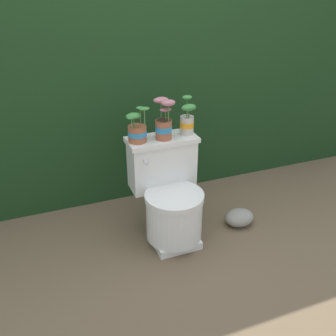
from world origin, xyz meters
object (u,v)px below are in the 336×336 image
(garden_stone, at_px, (239,218))
(potted_plant_midleft, at_px, (164,122))
(potted_plant_left, at_px, (137,130))
(toilet, at_px, (169,196))
(potted_plant_middle, at_px, (187,119))

(garden_stone, bearing_deg, potted_plant_midleft, 159.24)
(potted_plant_left, height_order, garden_stone, potted_plant_left)
(potted_plant_midleft, relative_size, garden_stone, 1.24)
(potted_plant_midleft, xyz_separation_m, garden_stone, (0.50, -0.19, -0.72))
(toilet, relative_size, garden_stone, 3.19)
(potted_plant_midleft, distance_m, garden_stone, 0.90)
(toilet, xyz_separation_m, potted_plant_middle, (0.17, 0.14, 0.46))
(potted_plant_middle, distance_m, garden_stone, 0.82)
(garden_stone, bearing_deg, potted_plant_middle, 148.39)
(potted_plant_midleft, bearing_deg, garden_stone, -20.76)
(garden_stone, bearing_deg, toilet, 172.14)
(toilet, xyz_separation_m, potted_plant_left, (-0.17, 0.13, 0.44))
(potted_plant_midleft, relative_size, potted_plant_middle, 1.03)
(toilet, bearing_deg, potted_plant_left, 141.73)
(potted_plant_left, height_order, potted_plant_midleft, potted_plant_midleft)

